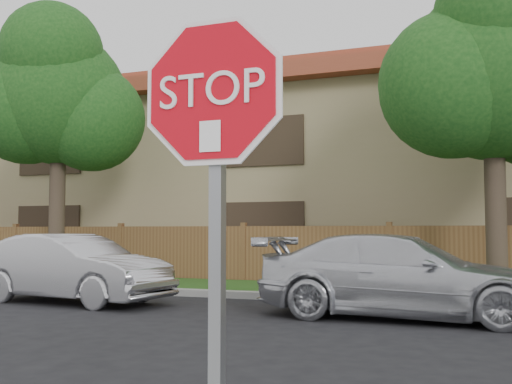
% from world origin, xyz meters
% --- Properties ---
extents(far_curb, '(70.00, 0.30, 0.15)m').
position_xyz_m(far_curb, '(0.00, 8.15, 0.07)').
color(far_curb, gray).
rests_on(far_curb, ground).
extents(grass_strip, '(70.00, 3.00, 0.12)m').
position_xyz_m(grass_strip, '(0.00, 9.80, 0.06)').
color(grass_strip, '#1E4714').
rests_on(grass_strip, ground).
extents(fence, '(70.00, 0.12, 1.60)m').
position_xyz_m(fence, '(0.00, 11.40, 0.80)').
color(fence, brown).
rests_on(fence, ground).
extents(apartment_building, '(35.20, 9.20, 7.20)m').
position_xyz_m(apartment_building, '(0.00, 17.00, 3.53)').
color(apartment_building, '#998A5F').
rests_on(apartment_building, ground).
extents(tree_left, '(4.80, 3.90, 7.78)m').
position_xyz_m(tree_left, '(-8.98, 9.57, 5.22)').
color(tree_left, '#382B21').
rests_on(tree_left, ground).
extents(tree_mid, '(4.80, 3.90, 7.35)m').
position_xyz_m(tree_mid, '(2.52, 9.57, 4.87)').
color(tree_mid, '#382B21').
rests_on(tree_mid, ground).
extents(stop_sign, '(1.01, 0.13, 2.55)m').
position_xyz_m(stop_sign, '(0.99, -1.48, 1.83)').
color(stop_sign, gray).
rests_on(stop_sign, sidewalk_near).
extents(sedan_left, '(4.43, 2.00, 1.41)m').
position_xyz_m(sedan_left, '(-5.67, 6.12, 0.71)').
color(sedan_left, '#BABABF').
rests_on(sedan_left, ground).
extents(sedan_right, '(4.93, 2.10, 1.42)m').
position_xyz_m(sedan_right, '(0.93, 6.30, 0.71)').
color(sedan_right, silver).
rests_on(sedan_right, ground).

